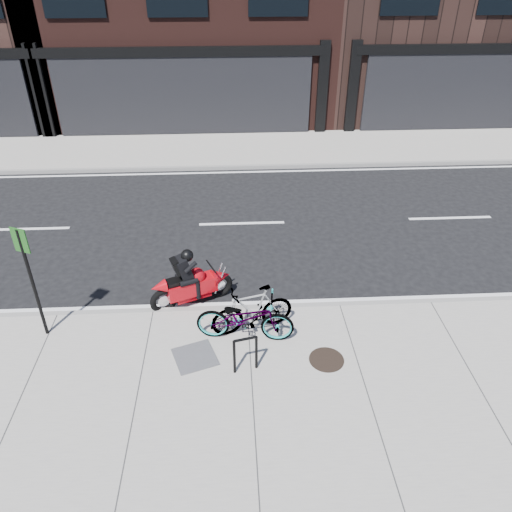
{
  "coord_description": "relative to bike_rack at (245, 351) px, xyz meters",
  "views": [
    {
      "loc": [
        -0.26,
        -10.36,
        6.81
      ],
      "look_at": [
        0.23,
        -1.13,
        0.9
      ],
      "focal_mm": 35.0,
      "sensor_mm": 36.0,
      "label": 1
    }
  ],
  "objects": [
    {
      "name": "sign_post",
      "position": [
        -3.94,
        1.22,
        0.98
      ],
      "size": [
        0.31,
        0.15,
        2.41
      ],
      "rotation": [
        0.0,
        0.0,
        -0.4
      ],
      "color": "black",
      "rests_on": "sidewalk_near"
    },
    {
      "name": "bicycle_front",
      "position": [
        0.02,
        0.87,
        0.05
      ],
      "size": [
        1.97,
        0.9,
        1.0
      ],
      "primitive_type": "imported",
      "rotation": [
        0.0,
        0.0,
        1.45
      ],
      "color": "gray",
      "rests_on": "sidewalk_near"
    },
    {
      "name": "bicycle_rear",
      "position": [
        0.18,
        1.12,
        0.05
      ],
      "size": [
        1.74,
        0.91,
        1.01
      ],
      "primitive_type": "imported",
      "rotation": [
        0.0,
        0.0,
        4.98
      ],
      "color": "gray",
      "rests_on": "sidewalk_near"
    },
    {
      "name": "sidewalk_far",
      "position": [
        0.1,
        11.53,
        -0.52
      ],
      "size": [
        60.0,
        3.5,
        0.13
      ],
      "primitive_type": "cube",
      "color": "gray",
      "rests_on": "ground"
    },
    {
      "name": "utility_grate",
      "position": [
        -0.94,
        0.38,
        -0.45
      ],
      "size": [
        0.96,
        0.96,
        0.02
      ],
      "primitive_type": "cube",
      "rotation": [
        0.0,
        0.0,
        0.34
      ],
      "color": "#4E4E51",
      "rests_on": "sidewalk_near"
    },
    {
      "name": "manhole_cover",
      "position": [
        1.52,
        0.17,
        -0.45
      ],
      "size": [
        0.74,
        0.74,
        0.02
      ],
      "primitive_type": "cylinder",
      "rotation": [
        0.0,
        0.0,
        0.12
      ],
      "color": "black",
      "rests_on": "sidewalk_near"
    },
    {
      "name": "motorcycle",
      "position": [
        -1.01,
        2.22,
        -0.01
      ],
      "size": [
        1.79,
        0.95,
        1.41
      ],
      "rotation": [
        0.0,
        0.0,
        0.4
      ],
      "color": "black",
      "rests_on": "ground"
    },
    {
      "name": "ground",
      "position": [
        0.1,
        3.78,
        -0.58
      ],
      "size": [
        120.0,
        120.0,
        0.0
      ],
      "primitive_type": "plane",
      "color": "black",
      "rests_on": "ground"
    },
    {
      "name": "sidewalk_near",
      "position": [
        0.1,
        -1.22,
        -0.52
      ],
      "size": [
        60.0,
        6.0,
        0.13
      ],
      "primitive_type": "cube",
      "color": "gray",
      "rests_on": "ground"
    },
    {
      "name": "bike_rack",
      "position": [
        0.0,
        0.0,
        0.0
      ],
      "size": [
        0.45,
        0.15,
        0.77
      ],
      "rotation": [
        0.0,
        0.0,
        0.23
      ],
      "color": "black",
      "rests_on": "sidewalk_near"
    }
  ]
}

